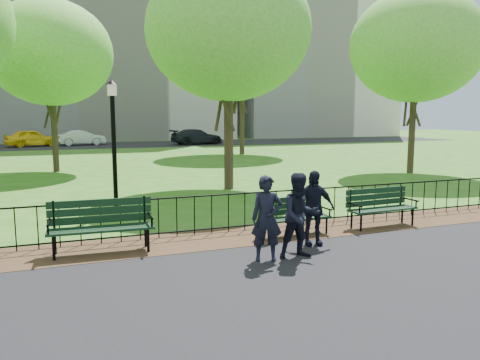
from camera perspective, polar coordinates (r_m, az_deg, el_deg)
name	(u,v)px	position (r m, az deg, el deg)	size (l,w,h in m)	color
ground	(292,253)	(9.23, 6.35, -8.89)	(120.00, 120.00, 0.00)	#2B6219
asphalt_path	(415,327)	(6.58, 20.54, -16.41)	(60.00, 9.20, 0.01)	black
dirt_strip	(261,234)	(10.53, 2.60, -6.64)	(60.00, 1.60, 0.01)	#331E15
far_street	(111,145)	(43.12, -15.41, 4.14)	(70.00, 9.00, 0.01)	black
iron_fence	(253,209)	(10.87, 1.57, -3.54)	(24.06, 0.06, 1.00)	black
apartment_mid	(113,3)	(57.51, -15.22, 20.08)	(24.00, 15.00, 30.00)	beige
apartment_east	(303,43)	(64.11, 7.71, 16.26)	(20.00, 15.00, 24.00)	silver
park_bench_main	(283,212)	(10.22, 5.22, -3.91)	(1.77, 0.61, 0.92)	black
park_bench_left_a	(101,220)	(9.48, -16.60, -4.72)	(2.00, 0.70, 1.12)	black
park_bench_right_a	(380,203)	(11.70, 16.71, -2.70)	(1.78, 0.62, 1.00)	black
lamppost	(114,142)	(13.06, -15.13, 4.54)	(0.32, 0.32, 3.58)	black
tree_near_e	(228,30)	(17.00, -1.44, 17.77)	(5.75, 5.75, 8.02)	#2D2116
tree_mid_e	(416,46)	(23.15, 20.69, 15.01)	(5.90, 5.90, 8.22)	#2D2116
tree_far_c	(50,53)	(23.76, -22.13, 14.14)	(5.64, 5.64, 7.87)	#2D2116
tree_far_e	(242,44)	(32.19, 0.25, 16.19)	(7.52, 7.52, 10.48)	#2D2116
person_left	(267,218)	(8.54, 3.29, -4.70)	(0.57, 0.38, 1.57)	black
person_mid	(300,216)	(8.77, 7.34, -4.33)	(0.78, 0.40, 1.60)	black
person_right	(313,208)	(9.66, 8.86, -3.39)	(0.90, 0.37, 1.54)	black
taxi	(32,138)	(43.15, -24.03, 4.70)	(1.70, 4.23, 1.44)	yellow
sedan_silver	(81,138)	(43.29, -18.77, 4.90)	(1.40, 4.01, 1.32)	#B8BCC0
sedan_dark	(197,137)	(42.61, -5.27, 5.28)	(1.92, 4.73, 1.37)	black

